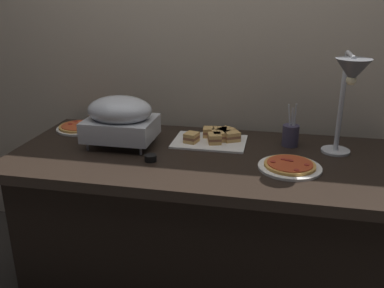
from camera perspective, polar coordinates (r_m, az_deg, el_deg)
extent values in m
plane|color=#38332D|center=(2.44, 1.42, -18.24)|extent=(8.00, 8.00, 0.00)
cube|color=tan|center=(2.43, 3.86, 12.63)|extent=(4.40, 0.04, 2.40)
cube|color=black|center=(2.07, 1.60, -2.07)|extent=(1.90, 0.84, 0.05)
cube|color=black|center=(2.24, 1.50, -11.10)|extent=(1.75, 0.74, 0.71)
cylinder|color=#B7BABF|center=(2.17, -14.00, -0.33)|extent=(0.01, 0.01, 0.04)
cylinder|color=#B7BABF|center=(2.07, -6.98, -0.90)|extent=(0.01, 0.01, 0.04)
cylinder|color=#B7BABF|center=(2.35, -11.77, 1.48)|extent=(0.01, 0.01, 0.04)
cylinder|color=#B7BABF|center=(2.26, -5.24, 1.05)|extent=(0.01, 0.01, 0.04)
cube|color=#B7BABF|center=(2.18, -9.63, 2.13)|extent=(0.35, 0.27, 0.10)
ellipsoid|color=#B7BABF|center=(2.16, -9.78, 4.56)|extent=(0.33, 0.26, 0.14)
cylinder|color=#B7BABF|center=(2.21, 18.88, -0.88)|extent=(0.14, 0.14, 0.01)
cylinder|color=#B7BABF|center=(2.13, 19.62, 5.27)|extent=(0.02, 0.02, 0.48)
cylinder|color=#B7BABF|center=(2.00, 20.76, 11.20)|extent=(0.02, 0.19, 0.02)
cone|color=#595B60|center=(1.91, 20.97, 9.29)|extent=(0.15, 0.15, 0.10)
sphere|color=#F9EAB2|center=(1.92, 20.82, 8.12)|extent=(0.04, 0.04, 0.04)
cylinder|color=white|center=(1.94, 13.11, -3.11)|extent=(0.28, 0.28, 0.01)
cylinder|color=#C68E42|center=(1.94, 13.14, -2.78)|extent=(0.23, 0.23, 0.01)
cylinder|color=#AD3D1E|center=(1.94, 13.16, -2.57)|extent=(0.20, 0.20, 0.00)
cylinder|color=maroon|center=(1.96, 12.82, -2.15)|extent=(0.02, 0.02, 0.00)
cylinder|color=maroon|center=(1.96, 13.27, -2.22)|extent=(0.02, 0.02, 0.00)
cylinder|color=maroon|center=(1.86, 14.01, -3.45)|extent=(0.02, 0.02, 0.00)
cylinder|color=maroon|center=(1.97, 12.28, -2.02)|extent=(0.02, 0.02, 0.00)
cylinder|color=maroon|center=(1.93, 10.94, -2.38)|extent=(0.02, 0.02, 0.00)
cylinder|color=maroon|center=(1.93, 15.31, -2.73)|extent=(0.02, 0.02, 0.00)
cylinder|color=white|center=(2.51, -15.03, 2.06)|extent=(0.26, 0.26, 0.01)
cylinder|color=#C68E42|center=(2.51, -15.06, 2.32)|extent=(0.23, 0.23, 0.01)
cylinder|color=#B74723|center=(2.50, -15.08, 2.49)|extent=(0.20, 0.20, 0.00)
cylinder|color=maroon|center=(2.57, -15.53, 2.96)|extent=(0.02, 0.02, 0.00)
cylinder|color=maroon|center=(2.53, -14.39, 2.80)|extent=(0.02, 0.02, 0.00)
cylinder|color=maroon|center=(2.53, -16.20, 2.62)|extent=(0.02, 0.02, 0.00)
cylinder|color=maroon|center=(2.49, -14.69, 2.49)|extent=(0.02, 0.02, 0.00)
cube|color=white|center=(2.22, 2.39, 0.32)|extent=(0.38, 0.26, 0.01)
cube|color=tan|center=(2.18, 3.07, 0.36)|extent=(0.08, 0.09, 0.02)
cube|color=brown|center=(2.18, 3.08, 0.76)|extent=(0.08, 0.09, 0.01)
cube|color=tan|center=(2.17, 3.09, 1.16)|extent=(0.08, 0.09, 0.02)
cube|color=tan|center=(2.28, 3.78, 1.20)|extent=(0.08, 0.06, 0.02)
cube|color=brown|center=(2.27, 3.79, 1.58)|extent=(0.08, 0.06, 0.01)
cube|color=tan|center=(2.27, 3.80, 1.97)|extent=(0.08, 0.06, 0.02)
cube|color=tan|center=(2.19, -0.07, 0.50)|extent=(0.08, 0.09, 0.02)
cube|color=brown|center=(2.19, -0.07, 0.89)|extent=(0.08, 0.09, 0.01)
cube|color=tan|center=(2.18, -0.07, 1.29)|extent=(0.08, 0.09, 0.02)
cube|color=tan|center=(2.28, 2.26, 1.25)|extent=(0.07, 0.08, 0.02)
cube|color=brown|center=(2.27, 2.27, 1.63)|extent=(0.07, 0.08, 0.01)
cube|color=tan|center=(2.27, 2.27, 2.02)|extent=(0.07, 0.08, 0.02)
cube|color=tan|center=(2.22, 5.37, 0.67)|extent=(0.10, 0.10, 0.02)
cube|color=brown|center=(2.22, 5.39, 1.06)|extent=(0.10, 0.10, 0.01)
cube|color=tan|center=(2.21, 5.40, 1.45)|extent=(0.10, 0.10, 0.02)
cube|color=tan|center=(2.22, 3.65, 0.69)|extent=(0.09, 0.09, 0.02)
cube|color=brown|center=(2.21, 3.66, 1.09)|extent=(0.09, 0.09, 0.01)
cube|color=tan|center=(2.21, 3.67, 1.48)|extent=(0.09, 0.09, 0.02)
cube|color=tan|center=(2.27, 4.59, 1.12)|extent=(0.10, 0.11, 0.02)
cube|color=brown|center=(2.26, 4.60, 1.50)|extent=(0.10, 0.11, 0.01)
cube|color=tan|center=(2.26, 4.61, 1.88)|extent=(0.10, 0.11, 0.02)
cylinder|color=black|center=(1.98, -5.65, -1.91)|extent=(0.06, 0.06, 0.03)
cylinder|color=#562D14|center=(1.98, -5.67, -1.59)|extent=(0.05, 0.05, 0.01)
cylinder|color=#383347|center=(2.21, 13.22, 1.12)|extent=(0.08, 0.08, 0.11)
cylinder|color=#B7BABF|center=(2.20, 13.78, 3.01)|extent=(0.01, 0.04, 0.19)
cylinder|color=#B7BABF|center=(2.21, 13.32, 2.76)|extent=(0.01, 0.02, 0.16)
cylinder|color=#B7BABF|center=(2.19, 13.10, 2.91)|extent=(0.03, 0.02, 0.19)
cylinder|color=#B7BABF|center=(2.19, 13.68, 2.67)|extent=(0.01, 0.02, 0.17)
cylinder|color=#B7BABF|center=(2.19, 13.51, 2.67)|extent=(0.02, 0.02, 0.17)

